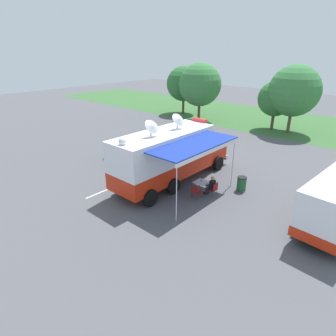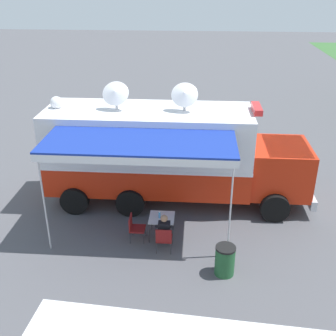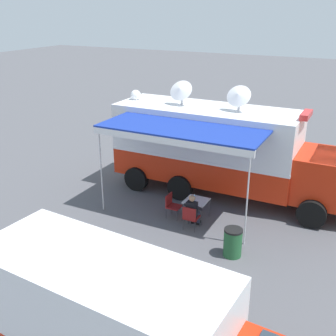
# 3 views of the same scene
# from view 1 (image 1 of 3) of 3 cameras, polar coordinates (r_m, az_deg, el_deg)

# --- Properties ---
(ground_plane) EXTENTS (100.00, 100.00, 0.00)m
(ground_plane) POSITION_cam_1_polar(r_m,az_deg,el_deg) (18.79, -0.81, -3.29)
(ground_plane) COLOR #515156
(grass_verge) EXTENTS (80.00, 14.00, 0.01)m
(grass_verge) POSITION_cam_1_polar(r_m,az_deg,el_deg) (37.35, 23.17, 8.12)
(grass_verge) COLOR #386633
(grass_verge) RESTS_ON ground
(lot_stripe) EXTENTS (0.13, 4.80, 0.01)m
(lot_stripe) POSITION_cam_1_polar(r_m,az_deg,el_deg) (18.98, -9.93, -3.37)
(lot_stripe) COLOR silver
(lot_stripe) RESTS_ON ground
(command_truck) EXTENTS (4.87, 9.50, 4.53)m
(command_truck) POSITION_cam_1_polar(r_m,az_deg,el_deg) (18.53, 0.80, 2.86)
(command_truck) COLOR red
(command_truck) RESTS_ON ground
(folding_table) EXTENTS (0.80, 0.80, 0.73)m
(folding_table) POSITION_cam_1_polar(r_m,az_deg,el_deg) (17.58, 6.63, -2.93)
(folding_table) COLOR silver
(folding_table) RESTS_ON ground
(water_bottle) EXTENTS (0.07, 0.07, 0.22)m
(water_bottle) POSITION_cam_1_polar(r_m,az_deg,el_deg) (17.45, 6.60, -2.55)
(water_bottle) COLOR #4C99D8
(water_bottle) RESTS_ON folding_table
(folding_chair_at_table) EXTENTS (0.48, 0.48, 0.87)m
(folding_chair_at_table) POSITION_cam_1_polar(r_m,az_deg,el_deg) (17.36, 9.02, -4.00)
(folding_chair_at_table) COLOR maroon
(folding_chair_at_table) RESTS_ON ground
(folding_chair_beside_table) EXTENTS (0.48, 0.48, 0.87)m
(folding_chair_beside_table) POSITION_cam_1_polar(r_m,az_deg,el_deg) (16.90, 5.59, -4.59)
(folding_chair_beside_table) COLOR maroon
(folding_chair_beside_table) RESTS_ON ground
(seated_responder) EXTENTS (0.66, 0.55, 1.25)m
(seated_responder) POSITION_cam_1_polar(r_m,az_deg,el_deg) (17.39, 8.53, -3.41)
(seated_responder) COLOR black
(seated_responder) RESTS_ON ground
(trash_bin) EXTENTS (0.57, 0.57, 0.91)m
(trash_bin) POSITION_cam_1_polar(r_m,az_deg,el_deg) (18.42, 14.36, -3.03)
(trash_bin) COLOR #235B33
(trash_bin) RESTS_ON ground
(car_behind_truck) EXTENTS (4.22, 2.06, 1.76)m
(car_behind_truck) POSITION_cam_1_polar(r_m,az_deg,el_deg) (22.57, -7.30, 3.48)
(car_behind_truck) COLOR navy
(car_behind_truck) RESTS_ON ground
(tree_far_left) EXTENTS (4.49, 4.49, 6.15)m
(tree_far_left) POSITION_cam_1_polar(r_m,az_deg,el_deg) (39.44, 3.12, 16.32)
(tree_far_left) COLOR brown
(tree_far_left) RESTS_ON ground
(tree_left_of_centre) EXTENTS (4.93, 4.93, 6.76)m
(tree_left_of_centre) POSITION_cam_1_polar(r_m,az_deg,el_deg) (35.09, 6.36, 16.08)
(tree_left_of_centre) COLOR brown
(tree_left_of_centre) RESTS_ON ground
(tree_right_of_centre) EXTENTS (3.68, 3.68, 5.15)m
(tree_right_of_centre) POSITION_cam_1_polar(r_m,az_deg,el_deg) (33.16, 20.54, 12.73)
(tree_right_of_centre) COLOR brown
(tree_right_of_centre) RESTS_ON ground
(tree_far_right) EXTENTS (5.08, 5.08, 6.82)m
(tree_far_right) POSITION_cam_1_polar(r_m,az_deg,el_deg) (32.34, 23.73, 13.80)
(tree_far_right) COLOR brown
(tree_far_right) RESTS_ON ground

